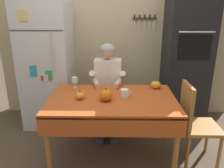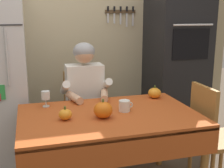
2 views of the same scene
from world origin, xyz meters
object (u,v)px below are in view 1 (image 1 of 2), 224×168
dining_table (112,106)px  pumpkin_medium (156,85)px  chair_behind_person (108,92)px  pumpkin_small (80,95)px  seated_person (108,82)px  wine_glass (75,80)px  coffee_mug (125,93)px  pumpkin_large (106,95)px  chair_right_side (194,121)px  wall_oven (186,55)px  refrigerator (48,65)px

dining_table → pumpkin_medium: (0.53, 0.34, 0.13)m
chair_behind_person → pumpkin_small: bearing=-108.9°
seated_person → wine_glass: bearing=-147.1°
dining_table → coffee_mug: bearing=18.3°
pumpkin_large → pumpkin_small: 0.29m
chair_right_side → pumpkin_small: chair_right_side is taller
chair_behind_person → pumpkin_large: 0.90m
pumpkin_large → wine_glass: bearing=134.9°
chair_behind_person → pumpkin_small: 0.90m
seated_person → wine_glass: seated_person is taller
pumpkin_large → chair_behind_person: bearing=90.3°
wall_oven → chair_behind_person: (-1.12, -0.13, -0.54)m
refrigerator → pumpkin_small: bearing=-56.3°
refrigerator → dining_table: refrigerator is taller
chair_right_side → wall_oven: bearing=81.4°
coffee_mug → pumpkin_medium: (0.39, 0.29, 0.00)m
refrigerator → dining_table: size_ratio=1.29×
wine_glass → pumpkin_medium: bearing=-0.6°
chair_behind_person → pumpkin_medium: size_ratio=7.65×
wine_glass → pumpkin_large: size_ratio=0.93×
chair_behind_person → coffee_mug: 0.82m
seated_person → pumpkin_large: 0.66m
chair_right_side → pumpkin_small: size_ratio=8.97×
coffee_mug → wall_oven: bearing=43.9°
seated_person → pumpkin_medium: bearing=-23.9°
refrigerator → chair_behind_person: (0.88, -0.09, -0.39)m
dining_table → chair_behind_person: 0.81m
dining_table → pumpkin_large: size_ratio=9.55×
pumpkin_small → coffee_mug: bearing=7.4°
refrigerator → pumpkin_medium: refrigerator is taller
pumpkin_medium → pumpkin_small: pumpkin_medium is taller
pumpkin_large → pumpkin_small: pumpkin_large is taller
wall_oven → chair_right_side: wall_oven is taller
coffee_mug → wine_glass: wine_glass is taller
wine_glass → pumpkin_small: 0.39m
refrigerator → pumpkin_large: 1.29m
pumpkin_small → chair_behind_person: bearing=71.1°
coffee_mug → chair_behind_person: bearing=105.7°
wall_oven → chair_behind_person: size_ratio=2.26×
chair_right_side → wine_glass: chair_right_side is taller
wall_oven → chair_right_side: (-0.15, -0.99, -0.54)m
chair_behind_person → chair_right_side: bearing=-41.3°
seated_person → chair_right_side: (0.97, -0.67, -0.23)m
coffee_mug → seated_person: bearing=110.6°
refrigerator → chair_behind_person: size_ratio=1.94×
wall_oven → pumpkin_large: 1.51m
chair_right_side → dining_table: bearing=176.0°
chair_right_side → pumpkin_large: 1.01m
refrigerator → wine_glass: size_ratio=13.25×
refrigerator → wine_glass: bearing=-48.0°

